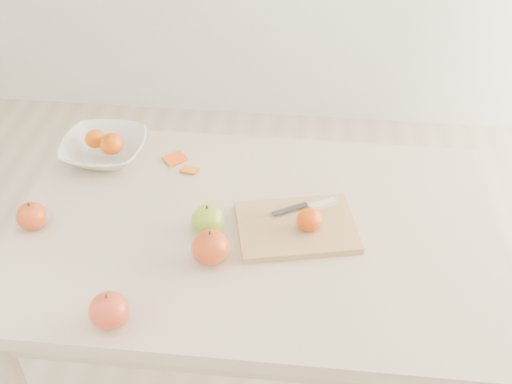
# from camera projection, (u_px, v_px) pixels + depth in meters

# --- Properties ---
(table) EXTENTS (1.20, 0.80, 0.75)m
(table) POSITION_uv_depth(u_px,v_px,m) (254.00, 255.00, 1.65)
(table) COLOR beige
(table) RESTS_ON ground
(cutting_board) EXTENTS (0.33, 0.27, 0.02)m
(cutting_board) POSITION_uv_depth(u_px,v_px,m) (297.00, 227.00, 1.57)
(cutting_board) COLOR tan
(cutting_board) RESTS_ON table
(board_tangerine) EXTENTS (0.06, 0.06, 0.05)m
(board_tangerine) POSITION_uv_depth(u_px,v_px,m) (309.00, 219.00, 1.54)
(board_tangerine) COLOR #CF3D07
(board_tangerine) RESTS_ON cutting_board
(fruit_bowl) EXTENTS (0.23, 0.23, 0.06)m
(fruit_bowl) POSITION_uv_depth(u_px,v_px,m) (104.00, 149.00, 1.80)
(fruit_bowl) COLOR silver
(fruit_bowl) RESTS_ON table
(bowl_tangerine_near) EXTENTS (0.06, 0.06, 0.05)m
(bowl_tangerine_near) POSITION_uv_depth(u_px,v_px,m) (95.00, 139.00, 1.79)
(bowl_tangerine_near) COLOR #DA4A07
(bowl_tangerine_near) RESTS_ON fruit_bowl
(bowl_tangerine_far) EXTENTS (0.07, 0.07, 0.06)m
(bowl_tangerine_far) POSITION_uv_depth(u_px,v_px,m) (112.00, 144.00, 1.77)
(bowl_tangerine_far) COLOR #D85707
(bowl_tangerine_far) RESTS_ON fruit_bowl
(orange_peel_a) EXTENTS (0.07, 0.07, 0.01)m
(orange_peel_a) POSITION_uv_depth(u_px,v_px,m) (176.00, 160.00, 1.80)
(orange_peel_a) COLOR #CE4C0E
(orange_peel_a) RESTS_ON table
(orange_peel_b) EXTENTS (0.05, 0.04, 0.01)m
(orange_peel_b) POSITION_uv_depth(u_px,v_px,m) (190.00, 170.00, 1.76)
(orange_peel_b) COLOR orange
(orange_peel_b) RESTS_ON table
(paring_knife) EXTENTS (0.16, 0.09, 0.01)m
(paring_knife) POSITION_uv_depth(u_px,v_px,m) (317.00, 205.00, 1.61)
(paring_knife) COLOR white
(paring_knife) RESTS_ON cutting_board
(apple_green) EXTENTS (0.08, 0.08, 0.07)m
(apple_green) POSITION_uv_depth(u_px,v_px,m) (208.00, 220.00, 1.55)
(apple_green) COLOR #6DA21A
(apple_green) RESTS_ON table
(apple_red_e) EXTENTS (0.09, 0.09, 0.08)m
(apple_red_e) POSITION_uv_depth(u_px,v_px,m) (211.00, 247.00, 1.47)
(apple_red_e) COLOR maroon
(apple_red_e) RESTS_ON table
(apple_red_d) EXTENTS (0.07, 0.07, 0.07)m
(apple_red_d) POSITION_uv_depth(u_px,v_px,m) (32.00, 216.00, 1.57)
(apple_red_d) COLOR #991504
(apple_red_d) RESTS_ON table
(apple_red_c) EXTENTS (0.08, 0.08, 0.08)m
(apple_red_c) POSITION_uv_depth(u_px,v_px,m) (109.00, 310.00, 1.33)
(apple_red_c) COLOR maroon
(apple_red_c) RESTS_ON table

